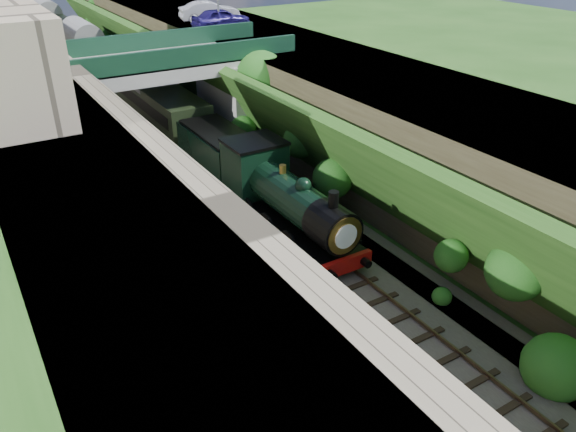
{
  "coord_description": "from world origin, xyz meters",
  "views": [
    {
      "loc": [
        -11.2,
        -10.47,
        14.02
      ],
      "look_at": [
        0.0,
        7.91,
        2.45
      ],
      "focal_mm": 35.0,
      "sensor_mm": 36.0,
      "label": 1
    }
  ],
  "objects_px": {
    "locomotive": "(285,201)",
    "car_silver": "(209,11)",
    "tree": "(261,81)",
    "road_bridge": "(171,90)",
    "car_blue": "(221,18)",
    "tender": "(219,156)"
  },
  "relations": [
    {
      "from": "tender",
      "to": "car_silver",
      "type": "bearing_deg",
      "value": 66.41
    },
    {
      "from": "car_silver",
      "to": "tree",
      "type": "bearing_deg",
      "value": -179.38
    },
    {
      "from": "car_silver",
      "to": "tender",
      "type": "relative_size",
      "value": 0.81
    },
    {
      "from": "car_blue",
      "to": "car_silver",
      "type": "distance_m",
      "value": 3.6
    },
    {
      "from": "locomotive",
      "to": "road_bridge",
      "type": "bearing_deg",
      "value": 91.06
    },
    {
      "from": "tree",
      "to": "road_bridge",
      "type": "bearing_deg",
      "value": 148.24
    },
    {
      "from": "car_blue",
      "to": "tree",
      "type": "bearing_deg",
      "value": 167.57
    },
    {
      "from": "tree",
      "to": "car_blue",
      "type": "bearing_deg",
      "value": 78.68
    },
    {
      "from": "road_bridge",
      "to": "car_blue",
      "type": "bearing_deg",
      "value": 44.17
    },
    {
      "from": "locomotive",
      "to": "car_silver",
      "type": "bearing_deg",
      "value": 73.13
    },
    {
      "from": "road_bridge",
      "to": "car_blue",
      "type": "height_order",
      "value": "car_blue"
    },
    {
      "from": "road_bridge",
      "to": "tree",
      "type": "xyz_separation_m",
      "value": [
        4.97,
        -3.08,
        0.57
      ]
    },
    {
      "from": "tender",
      "to": "locomotive",
      "type": "bearing_deg",
      "value": -90.0
    },
    {
      "from": "car_silver",
      "to": "tender",
      "type": "bearing_deg",
      "value": 167.98
    },
    {
      "from": "car_blue",
      "to": "tender",
      "type": "height_order",
      "value": "car_blue"
    },
    {
      "from": "car_silver",
      "to": "road_bridge",
      "type": "bearing_deg",
      "value": 155.27
    },
    {
      "from": "locomotive",
      "to": "tender",
      "type": "xyz_separation_m",
      "value": [
        -0.0,
        7.36,
        -0.27
      ]
    },
    {
      "from": "car_blue",
      "to": "tender",
      "type": "distance_m",
      "value": 15.72
    },
    {
      "from": "road_bridge",
      "to": "car_blue",
      "type": "distance_m",
      "value": 10.11
    },
    {
      "from": "road_bridge",
      "to": "tree",
      "type": "height_order",
      "value": "road_bridge"
    },
    {
      "from": "tree",
      "to": "tender",
      "type": "height_order",
      "value": "tree"
    },
    {
      "from": "road_bridge",
      "to": "tender",
      "type": "xyz_separation_m",
      "value": [
        0.26,
        -6.43,
        -2.46
      ]
    }
  ]
}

